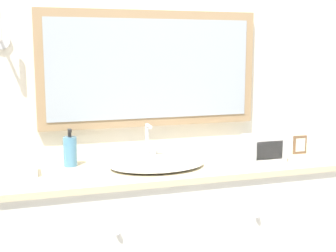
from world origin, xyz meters
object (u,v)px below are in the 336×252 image
at_px(soap_bottle, 70,151).
at_px(appliance_box, 264,148).
at_px(sink_basin, 157,163).
at_px(picture_frame, 300,145).

relative_size(soap_bottle, appliance_box, 0.92).
height_order(sink_basin, picture_frame, sink_basin).
bearing_deg(appliance_box, picture_frame, 18.42).
height_order(sink_basin, appliance_box, sink_basin).
distance_m(sink_basin, soap_bottle, 0.44).
bearing_deg(soap_bottle, appliance_box, -11.81).
relative_size(appliance_box, picture_frame, 2.01).
xyz_separation_m(soap_bottle, picture_frame, (1.25, -0.11, -0.03)).
height_order(soap_bottle, picture_frame, soap_bottle).
xyz_separation_m(sink_basin, appliance_box, (0.57, -0.05, 0.05)).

